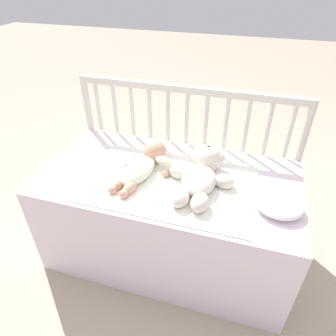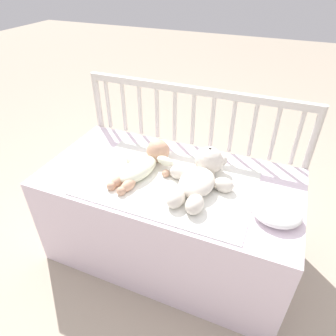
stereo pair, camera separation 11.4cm
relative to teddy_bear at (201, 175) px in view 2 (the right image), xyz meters
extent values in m
plane|color=tan|center=(-0.16, 0.00, -0.59)|extent=(12.00, 12.00, 0.00)
cube|color=silver|center=(-0.16, 0.00, -0.32)|extent=(1.24, 0.64, 0.53)
cylinder|color=beige|center=(-0.76, 0.34, -0.16)|extent=(0.04, 0.04, 0.86)
cylinder|color=beige|center=(0.45, 0.34, -0.16)|extent=(0.04, 0.04, 0.86)
cube|color=beige|center=(-0.16, 0.34, 0.26)|extent=(1.20, 0.03, 0.04)
cylinder|color=beige|center=(-0.69, 0.34, 0.09)|extent=(0.02, 0.02, 0.29)
cylinder|color=beige|center=(-0.58, 0.34, 0.09)|extent=(0.02, 0.02, 0.29)
cylinder|color=beige|center=(-0.47, 0.34, 0.09)|extent=(0.02, 0.02, 0.29)
cylinder|color=beige|center=(-0.37, 0.34, 0.09)|extent=(0.02, 0.02, 0.29)
cylinder|color=beige|center=(-0.26, 0.34, 0.09)|extent=(0.02, 0.02, 0.29)
cylinder|color=beige|center=(-0.16, 0.34, 0.09)|extent=(0.02, 0.02, 0.29)
cylinder|color=beige|center=(-0.05, 0.34, 0.09)|extent=(0.02, 0.02, 0.29)
cylinder|color=beige|center=(0.06, 0.34, 0.09)|extent=(0.02, 0.02, 0.29)
cylinder|color=beige|center=(0.16, 0.34, 0.09)|extent=(0.02, 0.02, 0.29)
cylinder|color=beige|center=(0.27, 0.34, 0.09)|extent=(0.02, 0.02, 0.29)
cylinder|color=beige|center=(0.38, 0.34, 0.09)|extent=(0.02, 0.02, 0.29)
cube|color=white|center=(-0.14, -0.04, -0.05)|extent=(0.79, 0.51, 0.01)
ellipsoid|color=silver|center=(0.00, -0.05, -0.01)|extent=(0.17, 0.21, 0.09)
sphere|color=silver|center=(0.01, 0.11, 0.02)|extent=(0.14, 0.14, 0.14)
sphere|color=beige|center=(0.01, 0.11, 0.05)|extent=(0.06, 0.06, 0.06)
sphere|color=black|center=(0.01, 0.11, 0.08)|extent=(0.02, 0.02, 0.02)
sphere|color=silver|center=(-0.05, 0.13, 0.02)|extent=(0.05, 0.05, 0.05)
sphere|color=silver|center=(0.06, 0.13, 0.02)|extent=(0.05, 0.05, 0.05)
ellipsoid|color=silver|center=(-0.11, 0.01, -0.02)|extent=(0.10, 0.07, 0.07)
ellipsoid|color=silver|center=(0.11, -0.01, -0.02)|extent=(0.10, 0.07, 0.07)
ellipsoid|color=silver|center=(-0.05, -0.18, -0.02)|extent=(0.08, 0.11, 0.07)
ellipsoid|color=silver|center=(0.03, -0.18, -0.02)|extent=(0.08, 0.11, 0.07)
ellipsoid|color=#EAEACC|center=(-0.30, -0.05, -0.02)|extent=(0.17, 0.26, 0.07)
sphere|color=tan|center=(-0.26, 0.11, 0.01)|extent=(0.12, 0.12, 0.12)
ellipsoid|color=#EAEACC|center=(-0.37, 0.03, -0.03)|extent=(0.10, 0.06, 0.04)
ellipsoid|color=#EAEACC|center=(-0.19, 0.03, 0.01)|extent=(0.10, 0.06, 0.04)
sphere|color=tan|center=(-0.39, 0.04, -0.03)|extent=(0.04, 0.04, 0.04)
sphere|color=tan|center=(-0.17, -0.01, -0.03)|extent=(0.04, 0.04, 0.04)
ellipsoid|color=tan|center=(-0.35, -0.15, -0.03)|extent=(0.07, 0.10, 0.05)
ellipsoid|color=tan|center=(-0.29, -0.16, -0.03)|extent=(0.07, 0.10, 0.05)
sphere|color=tan|center=(-0.36, -0.19, -0.03)|extent=(0.04, 0.04, 0.04)
sphere|color=tan|center=(-0.30, -0.21, -0.03)|extent=(0.04, 0.04, 0.04)
ellipsoid|color=white|center=(0.35, -0.09, -0.02)|extent=(0.20, 0.17, 0.06)
camera|label=1|loc=(0.17, -1.10, 0.81)|focal=32.00mm
camera|label=2|loc=(0.28, -1.07, 0.81)|focal=32.00mm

